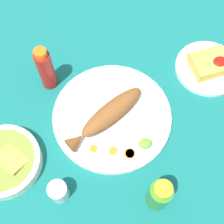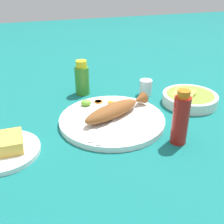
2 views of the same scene
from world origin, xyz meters
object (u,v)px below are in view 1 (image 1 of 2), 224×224
object	(u,v)px
side_plate_fries	(207,68)
guacamole_bowl	(4,161)
fork_near	(118,89)
fried_fish	(108,115)
fork_far	(132,94)
salt_cup	(59,192)
main_plate	(112,116)
hot_sauce_bottle_green	(159,195)
hot_sauce_bottle_red	(46,69)

from	to	relation	value
side_plate_fries	guacamole_bowl	size ratio (longest dim) A/B	1.01
fork_near	side_plate_fries	bearing A→B (deg)	-57.08
fork_near	fried_fish	bearing A→B (deg)	-179.84
fork_far	salt_cup	bearing A→B (deg)	147.63
main_plate	fork_near	bearing A→B (deg)	61.63
hot_sauce_bottle_green	guacamole_bowl	bearing A→B (deg)	149.16
hot_sauce_bottle_green	guacamole_bowl	xyz separation A→B (m)	(-0.36, 0.21, -0.04)
main_plate	guacamole_bowl	xyz separation A→B (m)	(-0.32, -0.05, 0.01)
hot_sauce_bottle_red	hot_sauce_bottle_green	bearing A→B (deg)	-66.51
hot_sauce_bottle_green	guacamole_bowl	size ratio (longest dim) A/B	0.68
salt_cup	fork_near	bearing A→B (deg)	46.23
hot_sauce_bottle_green	fried_fish	bearing A→B (deg)	102.15
fried_fish	hot_sauce_bottle_green	world-z (taller)	hot_sauce_bottle_green
fork_near	guacamole_bowl	bearing A→B (deg)	142.98
hot_sauce_bottle_red	salt_cup	xyz separation A→B (m)	(-0.05, -0.34, -0.05)
fork_far	side_plate_fries	size ratio (longest dim) A/B	0.89
guacamole_bowl	main_plate	bearing A→B (deg)	8.14
hot_sauce_bottle_green	salt_cup	bearing A→B (deg)	159.35
fried_fish	main_plate	bearing A→B (deg)	0.00
fried_fish	fork_far	bearing A→B (deg)	5.68
salt_cup	guacamole_bowl	distance (m)	0.17
main_plate	salt_cup	distance (m)	0.26
fried_fish	fork_far	world-z (taller)	fried_fish
hot_sauce_bottle_red	side_plate_fries	size ratio (longest dim) A/B	0.81
fork_near	hot_sauce_bottle_red	size ratio (longest dim) A/B	0.99
salt_cup	guacamole_bowl	size ratio (longest dim) A/B	0.31
salt_cup	hot_sauce_bottle_green	bearing A→B (deg)	-20.65
main_plate	salt_cup	size ratio (longest dim) A/B	5.56
main_plate	fork_far	size ratio (longest dim) A/B	1.91
fried_fish	guacamole_bowl	world-z (taller)	fried_fish
fried_fish	fork_far	distance (m)	0.11
main_plate	fork_near	size ratio (longest dim) A/B	2.13
hot_sauce_bottle_green	side_plate_fries	size ratio (longest dim) A/B	0.68
fried_fish	salt_cup	size ratio (longest dim) A/B	4.21
hot_sauce_bottle_green	side_plate_fries	bearing A→B (deg)	47.89
main_plate	hot_sauce_bottle_green	distance (m)	0.27
hot_sauce_bottle_red	salt_cup	world-z (taller)	hot_sauce_bottle_red
hot_sauce_bottle_red	fork_near	bearing A→B (deg)	-25.98
fork_near	fork_far	world-z (taller)	same
fork_far	side_plate_fries	xyz separation A→B (m)	(0.26, 0.02, -0.01)
fried_fish	hot_sauce_bottle_green	bearing A→B (deg)	-102.53
fried_fish	fork_near	world-z (taller)	fried_fish
fried_fish	guacamole_bowl	bearing A→B (deg)	162.59
main_plate	fork_near	distance (m)	0.09
main_plate	fork_far	distance (m)	0.09
fork_far	main_plate	bearing A→B (deg)	140.44
fork_near	salt_cup	xyz separation A→B (m)	(-0.24, -0.25, 0.01)
fork_far	hot_sauce_bottle_green	distance (m)	0.31
main_plate	salt_cup	bearing A→B (deg)	-138.94
fork_near	main_plate	bearing A→B (deg)	-174.26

